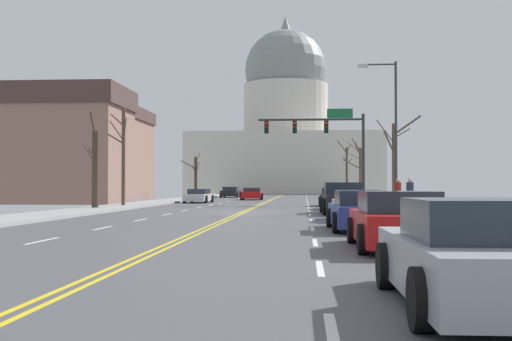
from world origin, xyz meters
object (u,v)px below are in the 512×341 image
sedan_oncoming_02 (231,192)px  street_lamp_right (391,122)px  sedan_near_01 (340,200)px  sedan_oncoming_00 (199,196)px  sedan_near_06 (482,257)px  sedan_oncoming_01 (252,194)px  bicycle_parked (406,204)px  sedan_near_04 (361,212)px  pickup_truck_near_02 (344,200)px  pedestrian_01 (398,192)px  sedan_near_03 (357,206)px  sedan_near_05 (397,222)px  pedestrian_00 (410,193)px  signal_gantry (325,135)px  sedan_near_00 (334,198)px

sedan_oncoming_02 → street_lamp_right: bearing=-72.1°
sedan_near_01 → sedan_oncoming_00: sedan_near_01 is taller
sedan_near_01 → sedan_near_06: size_ratio=0.99×
sedan_oncoming_01 → bicycle_parked: sedan_oncoming_01 is taller
sedan_near_06 → bicycle_parked: sedan_near_06 is taller
street_lamp_right → sedan_near_04: bearing=-100.8°
sedan_near_04 → bicycle_parked: 13.63m
pickup_truck_near_02 → sedan_near_06: pickup_truck_near_02 is taller
sedan_near_01 → pedestrian_01: bearing=-55.9°
pickup_truck_near_02 → sedan_near_01: bearing=89.4°
street_lamp_right → pedestrian_01: size_ratio=4.82×
sedan_near_03 → sedan_near_04: sedan_near_04 is taller
sedan_oncoming_00 → bicycle_parked: (13.79, -19.54, -0.05)m
sedan_near_06 → pickup_truck_near_02: bearing=90.1°
pickup_truck_near_02 → sedan_oncoming_01: (-7.14, 31.72, -0.14)m
sedan_near_05 → pedestrian_00: (2.86, 16.58, 0.45)m
signal_gantry → sedan_near_00: signal_gantry is taller
sedan_near_06 → pedestrian_00: (2.89, 23.92, 0.47)m
sedan_near_00 → sedan_oncoming_01: sedan_near_00 is taller
pickup_truck_near_02 → pedestrian_00: size_ratio=3.35×
pedestrian_00 → pickup_truck_near_02: bearing=145.2°
sedan_near_00 → sedan_near_04: sedan_near_04 is taller
sedan_near_03 → sedan_near_06: size_ratio=0.94×
street_lamp_right → sedan_near_05: size_ratio=1.79×
pedestrian_01 → sedan_oncoming_02: bearing=107.7°
sedan_near_06 → pedestrian_01: (2.85, 27.67, 0.47)m
signal_gantry → sedan_near_00: size_ratio=1.78×
pickup_truck_near_02 → pedestrian_00: (2.94, -2.04, 0.35)m
signal_gantry → sedan_near_01: (0.51, -10.06, -4.61)m
bicycle_parked → pedestrian_01: bearing=105.7°
sedan_near_03 → sedan_oncoming_00: sedan_near_03 is taller
sedan_near_03 → sedan_oncoming_02: size_ratio=0.95×
sedan_near_05 → bicycle_parked: bearing=81.0°
sedan_near_00 → sedan_near_04: bearing=-90.5°
pickup_truck_near_02 → sedan_near_05: (0.08, -18.63, -0.10)m
sedan_oncoming_00 → pedestrian_01: (13.52, -18.59, 0.52)m
sedan_near_03 → pedestrian_00: pedestrian_00 is taller
pickup_truck_near_02 → sedan_near_03: pickup_truck_near_02 is taller
sedan_near_00 → sedan_oncoming_02: size_ratio=1.00×
sedan_near_00 → sedan_oncoming_01: (-7.16, 19.32, -0.01)m
sedan_near_00 → pedestrian_00: pedestrian_00 is taller
pickup_truck_near_02 → street_lamp_right: bearing=45.5°
street_lamp_right → sedan_near_05: 21.94m
sedan_oncoming_02 → pedestrian_00: size_ratio=2.69×
sedan_near_05 → sedan_near_00: bearing=90.1°
sedan_near_05 → pedestrian_01: size_ratio=2.70×
signal_gantry → sedan_near_06: size_ratio=1.77×
sedan_near_06 → pedestrian_01: 27.82m
pedestrian_01 → sedan_oncoming_01: bearing=108.5°
sedan_near_04 → sedan_near_05: bearing=-87.3°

